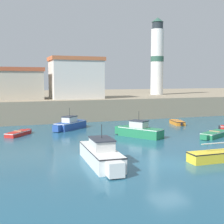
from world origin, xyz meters
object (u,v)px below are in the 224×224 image
at_px(dinghy_orange_4, 177,122).
at_px(lighthouse, 157,58).
at_px(motorboat_green_0, 139,131).
at_px(motorboat_white_7, 101,154).
at_px(dinghy_red_2, 19,133).
at_px(motorboat_blue_5, 70,124).
at_px(harbor_shed_near_wharf, 16,83).
at_px(dinghy_green_3, 214,134).
at_px(harbor_shed_mid_row, 76,78).

xyz_separation_m(dinghy_orange_4, lighthouse, (5.82, 15.92, 9.01)).
distance_m(motorboat_green_0, motorboat_white_7, 10.34).
height_order(dinghy_red_2, motorboat_blue_5, motorboat_blue_5).
relative_size(lighthouse, harbor_shed_near_wharf, 1.85).
relative_size(motorboat_green_0, motorboat_blue_5, 1.10).
distance_m(dinghy_red_2, motorboat_white_7, 13.53).
distance_m(dinghy_orange_4, motorboat_white_7, 20.03).
relative_size(motorboat_blue_5, harbor_shed_near_wharf, 0.62).
xyz_separation_m(motorboat_green_0, dinghy_green_3, (6.63, -2.70, -0.31)).
height_order(dinghy_orange_4, motorboat_white_7, motorboat_white_7).
height_order(motorboat_green_0, harbor_shed_mid_row, harbor_shed_mid_row).
relative_size(motorboat_green_0, dinghy_red_2, 1.51).
relative_size(motorboat_blue_5, harbor_shed_mid_row, 0.60).
distance_m(motorboat_blue_5, lighthouse, 25.63).
height_order(motorboat_green_0, lighthouse, lighthouse).
xyz_separation_m(motorboat_green_0, motorboat_blue_5, (-5.22, 6.88, -0.05)).
xyz_separation_m(motorboat_blue_5, lighthouse, (18.93, 14.91, 8.73)).
distance_m(dinghy_red_2, dinghy_green_3, 19.00).
xyz_separation_m(motorboat_green_0, harbor_shed_mid_row, (-2.28, 15.63, 5.13)).
xyz_separation_m(dinghy_red_2, harbor_shed_near_wharf, (0.55, 12.00, 4.75)).
height_order(motorboat_white_7, harbor_shed_mid_row, harbor_shed_mid_row).
relative_size(motorboat_green_0, harbor_shed_near_wharf, 0.68).
distance_m(dinghy_orange_4, harbor_shed_mid_row, 15.12).
bearing_deg(dinghy_green_3, dinghy_orange_4, 81.54).
distance_m(dinghy_green_3, motorboat_white_7, 14.19).
height_order(motorboat_green_0, dinghy_orange_4, motorboat_green_0).
height_order(dinghy_orange_4, harbor_shed_mid_row, harbor_shed_mid_row).
relative_size(dinghy_green_3, lighthouse, 0.31).
relative_size(motorboat_blue_5, lighthouse, 0.33).
distance_m(motorboat_blue_5, harbor_shed_mid_row, 10.58).
distance_m(dinghy_green_3, harbor_shed_near_wharf, 26.23).
bearing_deg(dinghy_green_3, harbor_shed_near_wharf, 130.94).
distance_m(dinghy_orange_4, harbor_shed_near_wharf, 21.73).
relative_size(dinghy_green_3, harbor_shed_mid_row, 0.57).
bearing_deg(motorboat_blue_5, motorboat_white_7, -94.98).
bearing_deg(motorboat_green_0, lighthouse, 57.81).
bearing_deg(motorboat_white_7, motorboat_green_0, 50.94).
relative_size(dinghy_green_3, motorboat_white_7, 0.65).
bearing_deg(dinghy_red_2, motorboat_blue_5, 20.45).
bearing_deg(motorboat_white_7, dinghy_red_2, 108.60).
distance_m(motorboat_blue_5, harbor_shed_near_wharf, 11.98).
relative_size(dinghy_red_2, dinghy_green_3, 0.77).
relative_size(dinghy_orange_4, motorboat_blue_5, 0.78).
height_order(dinghy_red_2, dinghy_orange_4, dinghy_orange_4).
height_order(motorboat_green_0, motorboat_blue_5, motorboat_green_0).
distance_m(motorboat_green_0, harbor_shed_mid_row, 16.61).
xyz_separation_m(motorboat_blue_5, harbor_shed_near_wharf, (-5.07, 9.91, 4.43)).
bearing_deg(dinghy_orange_4, dinghy_red_2, -176.70).
bearing_deg(motorboat_green_0, motorboat_blue_5, 127.15).
bearing_deg(motorboat_green_0, dinghy_red_2, 156.14).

